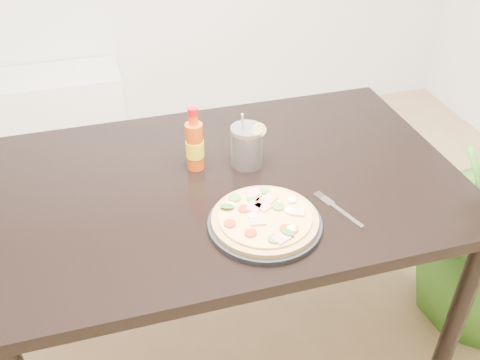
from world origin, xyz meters
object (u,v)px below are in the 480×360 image
object	(u,v)px
pizza	(265,218)
fork	(337,208)
dining_table	(229,200)
cola_cup	(247,147)
hot_sauce_bottle	(195,145)
plate	(265,224)

from	to	relation	value
pizza	fork	xyz separation A→B (m)	(0.22, 0.01, -0.02)
dining_table	cola_cup	bearing A→B (deg)	40.67
hot_sauce_bottle	fork	bearing A→B (deg)	-42.80
dining_table	plate	size ratio (longest dim) A/B	4.53
dining_table	pizza	xyz separation A→B (m)	(0.04, -0.24, 0.11)
cola_cup	pizza	bearing A→B (deg)	-97.31
plate	fork	bearing A→B (deg)	3.41
dining_table	fork	bearing A→B (deg)	-41.36
hot_sauce_bottle	cola_cup	world-z (taller)	hot_sauce_bottle
pizza	fork	size ratio (longest dim) A/B	1.57
dining_table	cola_cup	xyz separation A→B (m)	(0.07, 0.06, 0.15)
hot_sauce_bottle	fork	size ratio (longest dim) A/B	1.15
hot_sauce_bottle	dining_table	bearing A→B (deg)	-46.82
pizza	hot_sauce_bottle	distance (m)	0.35
plate	hot_sauce_bottle	size ratio (longest dim) A/B	1.47
dining_table	fork	world-z (taller)	fork
hot_sauce_bottle	cola_cup	xyz separation A→B (m)	(0.16, -0.02, -0.02)
plate	fork	distance (m)	0.22
pizza	plate	bearing A→B (deg)	-113.31
pizza	cola_cup	xyz separation A→B (m)	(0.04, 0.30, 0.04)
fork	pizza	bearing A→B (deg)	164.03
cola_cup	fork	world-z (taller)	cola_cup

